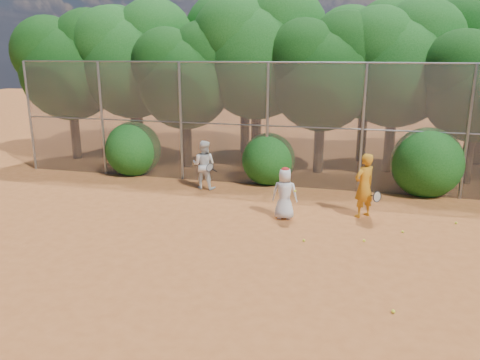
# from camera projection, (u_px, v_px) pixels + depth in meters

# --- Properties ---
(ground) EXTENTS (80.00, 80.00, 0.00)m
(ground) POSITION_uv_depth(u_px,v_px,m) (256.00, 264.00, 9.86)
(ground) COLOR #A65625
(ground) RESTS_ON ground
(fence_back) EXTENTS (20.05, 0.09, 4.03)m
(fence_back) POSITION_uv_depth(u_px,v_px,m) (294.00, 125.00, 14.94)
(fence_back) COLOR gray
(fence_back) RESTS_ON ground
(tree_0) EXTENTS (4.38, 3.81, 6.00)m
(tree_0) POSITION_uv_depth(u_px,v_px,m) (70.00, 62.00, 18.62)
(tree_0) COLOR black
(tree_0) RESTS_ON ground
(tree_1) EXTENTS (4.64, 4.03, 6.35)m
(tree_1) POSITION_uv_depth(u_px,v_px,m) (133.00, 56.00, 18.42)
(tree_1) COLOR black
(tree_1) RESTS_ON ground
(tree_2) EXTENTS (3.99, 3.47, 5.47)m
(tree_2) POSITION_uv_depth(u_px,v_px,m) (186.00, 72.00, 17.31)
(tree_2) COLOR black
(tree_2) RESTS_ON ground
(tree_3) EXTENTS (4.89, 4.26, 6.70)m
(tree_3) POSITION_uv_depth(u_px,v_px,m) (259.00, 50.00, 17.42)
(tree_3) COLOR black
(tree_3) RESTS_ON ground
(tree_4) EXTENTS (4.19, 3.64, 5.73)m
(tree_4) POSITION_uv_depth(u_px,v_px,m) (324.00, 68.00, 16.41)
(tree_4) COLOR black
(tree_4) RESTS_ON ground
(tree_5) EXTENTS (4.51, 3.92, 6.17)m
(tree_5) POSITION_uv_depth(u_px,v_px,m) (398.00, 60.00, 16.47)
(tree_5) COLOR black
(tree_5) RESTS_ON ground
(tree_6) EXTENTS (3.86, 3.36, 5.29)m
(tree_6) POSITION_uv_depth(u_px,v_px,m) (479.00, 79.00, 15.08)
(tree_6) COLOR black
(tree_6) RESTS_ON ground
(tree_9) EXTENTS (4.83, 4.20, 6.62)m
(tree_9) POSITION_uv_depth(u_px,v_px,m) (137.00, 51.00, 20.76)
(tree_9) COLOR black
(tree_9) RESTS_ON ground
(tree_10) EXTENTS (5.15, 4.48, 7.06)m
(tree_10) POSITION_uv_depth(u_px,v_px,m) (247.00, 44.00, 19.65)
(tree_10) COLOR black
(tree_10) RESTS_ON ground
(tree_11) EXTENTS (4.64, 4.03, 6.35)m
(tree_11) POSITION_uv_depth(u_px,v_px,m) (369.00, 56.00, 18.18)
(tree_11) COLOR black
(tree_11) RESTS_ON ground
(bush_0) EXTENTS (2.00, 2.00, 2.00)m
(bush_0) POSITION_uv_depth(u_px,v_px,m) (133.00, 147.00, 16.94)
(bush_0) COLOR #124913
(bush_0) RESTS_ON ground
(bush_1) EXTENTS (1.80, 1.80, 1.80)m
(bush_1) POSITION_uv_depth(u_px,v_px,m) (269.00, 157.00, 15.74)
(bush_1) COLOR #124913
(bush_1) RESTS_ON ground
(bush_2) EXTENTS (2.20, 2.20, 2.20)m
(bush_2) POSITION_uv_depth(u_px,v_px,m) (427.00, 159.00, 14.47)
(bush_2) COLOR #124913
(bush_2) RESTS_ON ground
(player_yellow) EXTENTS (0.85, 0.74, 1.75)m
(player_yellow) POSITION_uv_depth(u_px,v_px,m) (364.00, 186.00, 12.46)
(player_yellow) COLOR orange
(player_yellow) RESTS_ON ground
(player_teen) EXTENTS (0.70, 0.48, 1.41)m
(player_teen) POSITION_uv_depth(u_px,v_px,m) (285.00, 193.00, 12.37)
(player_teen) COLOR silver
(player_teen) RESTS_ON ground
(player_white) EXTENTS (0.88, 0.77, 1.59)m
(player_white) POSITION_uv_depth(u_px,v_px,m) (204.00, 165.00, 15.09)
(player_white) COLOR white
(player_white) RESTS_ON ground
(ball_0) EXTENTS (0.07, 0.07, 0.07)m
(ball_0) POSITION_uv_depth(u_px,v_px,m) (364.00, 241.00, 10.98)
(ball_0) COLOR yellow
(ball_0) RESTS_ON ground
(ball_1) EXTENTS (0.07, 0.07, 0.07)m
(ball_1) POSITION_uv_depth(u_px,v_px,m) (456.00, 223.00, 12.12)
(ball_1) COLOR yellow
(ball_1) RESTS_ON ground
(ball_2) EXTENTS (0.07, 0.07, 0.07)m
(ball_2) POSITION_uv_depth(u_px,v_px,m) (393.00, 311.00, 7.99)
(ball_2) COLOR yellow
(ball_2) RESTS_ON ground
(ball_4) EXTENTS (0.07, 0.07, 0.07)m
(ball_4) POSITION_uv_depth(u_px,v_px,m) (304.00, 240.00, 10.99)
(ball_4) COLOR yellow
(ball_4) RESTS_ON ground
(ball_5) EXTENTS (0.07, 0.07, 0.07)m
(ball_5) POSITION_uv_depth(u_px,v_px,m) (403.00, 232.00, 11.53)
(ball_5) COLOR yellow
(ball_5) RESTS_ON ground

